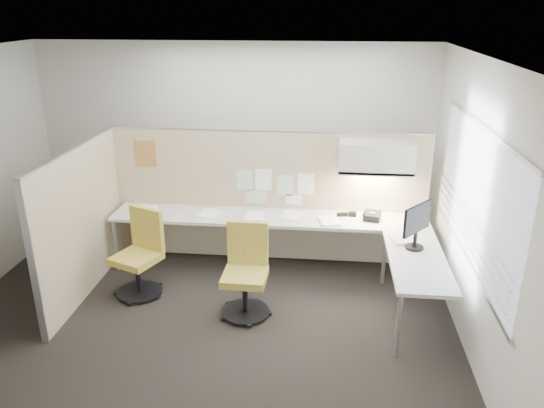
# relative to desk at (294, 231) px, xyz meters

# --- Properties ---
(floor) EXTENTS (5.50, 4.50, 0.01)m
(floor) POSITION_rel_desk_xyz_m (-0.93, -1.13, -0.61)
(floor) COLOR black
(floor) RESTS_ON ground
(ceiling) EXTENTS (5.50, 4.50, 0.01)m
(ceiling) POSITION_rel_desk_xyz_m (-0.93, -1.13, 2.20)
(ceiling) COLOR white
(ceiling) RESTS_ON wall_back
(wall_back) EXTENTS (5.50, 0.02, 2.80)m
(wall_back) POSITION_rel_desk_xyz_m (-0.93, 1.12, 0.80)
(wall_back) COLOR beige
(wall_back) RESTS_ON ground
(wall_front) EXTENTS (5.50, 0.02, 2.80)m
(wall_front) POSITION_rel_desk_xyz_m (-0.93, -3.38, 0.80)
(wall_front) COLOR beige
(wall_front) RESTS_ON ground
(wall_right) EXTENTS (0.02, 4.50, 2.80)m
(wall_right) POSITION_rel_desk_xyz_m (1.82, -1.13, 0.80)
(wall_right) COLOR beige
(wall_right) RESTS_ON ground
(window_pane) EXTENTS (0.01, 2.80, 1.30)m
(window_pane) POSITION_rel_desk_xyz_m (1.79, -1.13, 0.95)
(window_pane) COLOR #93A1AB
(window_pane) RESTS_ON wall_right
(partition_back) EXTENTS (4.10, 0.06, 1.75)m
(partition_back) POSITION_rel_desk_xyz_m (-0.38, 0.47, 0.27)
(partition_back) COLOR tan
(partition_back) RESTS_ON floor
(partition_left) EXTENTS (0.06, 2.20, 1.75)m
(partition_left) POSITION_rel_desk_xyz_m (-2.43, -0.63, 0.27)
(partition_left) COLOR tan
(partition_left) RESTS_ON floor
(desk) EXTENTS (4.00, 2.07, 0.73)m
(desk) POSITION_rel_desk_xyz_m (0.00, 0.00, 0.00)
(desk) COLOR beige
(desk) RESTS_ON floor
(overhead_bin) EXTENTS (0.90, 0.36, 0.38)m
(overhead_bin) POSITION_rel_desk_xyz_m (0.97, 0.26, 0.91)
(overhead_bin) COLOR beige
(overhead_bin) RESTS_ON partition_back
(task_light_strip) EXTENTS (0.60, 0.06, 0.02)m
(task_light_strip) POSITION_rel_desk_xyz_m (0.97, 0.26, 0.70)
(task_light_strip) COLOR #FFEABF
(task_light_strip) RESTS_ON overhead_bin
(pinned_papers) EXTENTS (1.01, 0.00, 0.47)m
(pinned_papers) POSITION_rel_desk_xyz_m (-0.30, 0.44, 0.43)
(pinned_papers) COLOR #8CBF8C
(pinned_papers) RESTS_ON partition_back
(poster) EXTENTS (0.28, 0.00, 0.35)m
(poster) POSITION_rel_desk_xyz_m (-1.98, 0.44, 0.82)
(poster) COLOR orange
(poster) RESTS_ON partition_back
(chair_left) EXTENTS (0.62, 0.63, 1.01)m
(chair_left) POSITION_rel_desk_xyz_m (-1.77, -0.62, -0.13)
(chair_left) COLOR black
(chair_left) RESTS_ON floor
(chair_right) EXTENTS (0.53, 0.53, 1.01)m
(chair_right) POSITION_rel_desk_xyz_m (-0.47, -0.92, -0.13)
(chair_right) COLOR black
(chair_right) RESTS_ON floor
(monitor) EXTENTS (0.33, 0.39, 0.51)m
(monitor) POSITION_rel_desk_xyz_m (1.37, -0.62, 0.42)
(monitor) COLOR black
(monitor) RESTS_ON desk
(phone) EXTENTS (0.25, 0.23, 0.12)m
(phone) POSITION_rel_desk_xyz_m (0.96, 0.16, 0.18)
(phone) COLOR black
(phone) RESTS_ON desk
(stapler) EXTENTS (0.15, 0.07, 0.05)m
(stapler) POSITION_rel_desk_xyz_m (0.60, 0.25, 0.15)
(stapler) COLOR black
(stapler) RESTS_ON desk
(tape_dispenser) EXTENTS (0.11, 0.07, 0.06)m
(tape_dispenser) POSITION_rel_desk_xyz_m (0.73, 0.26, 0.16)
(tape_dispenser) COLOR black
(tape_dispenser) RESTS_ON desk
(coat_hook) EXTENTS (0.18, 0.44, 1.32)m
(coat_hook) POSITION_rel_desk_xyz_m (-2.51, -1.22, 0.82)
(coat_hook) COLOR silver
(coat_hook) RESTS_ON partition_left
(paper_stack_0) EXTENTS (0.24, 0.31, 0.04)m
(paper_stack_0) POSITION_rel_desk_xyz_m (-1.94, 0.14, 0.15)
(paper_stack_0) COLOR white
(paper_stack_0) RESTS_ON desk
(paper_stack_1) EXTENTS (0.29, 0.34, 0.02)m
(paper_stack_1) POSITION_rel_desk_xyz_m (-1.10, 0.14, 0.14)
(paper_stack_1) COLOR white
(paper_stack_1) RESTS_ON desk
(paper_stack_2) EXTENTS (0.24, 0.31, 0.04)m
(paper_stack_2) POSITION_rel_desk_xyz_m (-0.49, 0.04, 0.15)
(paper_stack_2) COLOR white
(paper_stack_2) RESTS_ON desk
(paper_stack_3) EXTENTS (0.29, 0.34, 0.01)m
(paper_stack_3) POSITION_rel_desk_xyz_m (-0.06, 0.19, 0.13)
(paper_stack_3) COLOR white
(paper_stack_3) RESTS_ON desk
(paper_stack_4) EXTENTS (0.29, 0.34, 0.02)m
(paper_stack_4) POSITION_rel_desk_xyz_m (0.44, 0.04, 0.14)
(paper_stack_4) COLOR white
(paper_stack_4) RESTS_ON desk
(paper_stack_5) EXTENTS (0.28, 0.34, 0.02)m
(paper_stack_5) POSITION_rel_desk_xyz_m (1.26, -0.40, 0.14)
(paper_stack_5) COLOR white
(paper_stack_5) RESTS_ON desk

